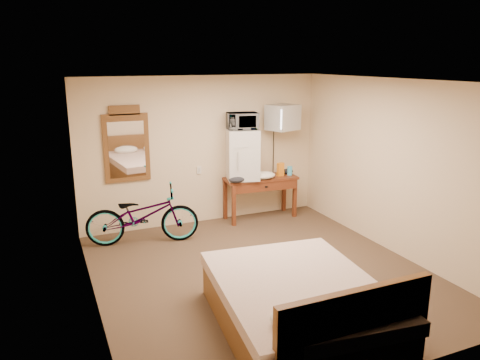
{
  "coord_description": "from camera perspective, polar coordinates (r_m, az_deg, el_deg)",
  "views": [
    {
      "loc": [
        -2.53,
        -5.1,
        2.75
      ],
      "look_at": [
        -0.08,
        0.53,
        1.16
      ],
      "focal_mm": 35.0,
      "sensor_mm": 36.0,
      "label": 1
    }
  ],
  "objects": [
    {
      "name": "blue_cup",
      "position": [
        8.36,
        6.09,
        1.13
      ],
      "size": [
        0.09,
        0.09,
        0.16
      ],
      "primitive_type": "cylinder",
      "color": "#42B3E3",
      "rests_on": "desk"
    },
    {
      "name": "snack_bag",
      "position": [
        8.28,
        4.95,
        1.3
      ],
      "size": [
        0.12,
        0.08,
        0.23
      ],
      "primitive_type": "cube",
      "rotation": [
        0.0,
        0.0,
        0.1
      ],
      "color": "orange",
      "rests_on": "desk"
    },
    {
      "name": "desk",
      "position": [
        8.2,
        2.61,
        -0.55
      ],
      "size": [
        1.31,
        0.58,
        0.75
      ],
      "color": "#642F16",
      "rests_on": "floor"
    },
    {
      "name": "bed",
      "position": [
        5.03,
        7.41,
        -14.89
      ],
      "size": [
        1.81,
        2.26,
        0.9
      ],
      "color": "brown",
      "rests_on": "floor"
    },
    {
      "name": "room",
      "position": [
        5.89,
        2.78,
        -0.27
      ],
      "size": [
        4.6,
        4.64,
        2.5
      ],
      "color": "#453222",
      "rests_on": "ground"
    },
    {
      "name": "bicycle",
      "position": [
        7.29,
        -11.8,
        -4.24
      ],
      "size": [
        1.78,
        0.93,
        0.89
      ],
      "primitive_type": "imported",
      "rotation": [
        0.0,
        0.0,
        1.36
      ],
      "color": "black",
      "rests_on": "floor"
    },
    {
      "name": "wall_mirror",
      "position": [
        7.6,
        -13.67,
        4.14
      ],
      "size": [
        0.71,
        0.04,
        1.21
      ],
      "color": "brown",
      "rests_on": "room"
    },
    {
      "name": "microwave",
      "position": [
        7.89,
        0.29,
        7.21
      ],
      "size": [
        0.57,
        0.44,
        0.28
      ],
      "primitive_type": "imported",
      "rotation": [
        0.0,
        0.0,
        -0.21
      ],
      "color": "silver",
      "rests_on": "mini_fridge"
    },
    {
      "name": "crt_television",
      "position": [
        8.18,
        5.23,
        7.62
      ],
      "size": [
        0.61,
        0.66,
        0.43
      ],
      "color": "black",
      "rests_on": "room"
    },
    {
      "name": "cloth_dark_b",
      "position": [
        8.47,
        5.86,
        1.08
      ],
      "size": [
        0.2,
        0.16,
        0.09
      ],
      "primitive_type": "ellipsoid",
      "color": "black",
      "rests_on": "desk"
    },
    {
      "name": "cloth_cream",
      "position": [
        8.07,
        2.95,
        0.57
      ],
      "size": [
        0.4,
        0.31,
        0.12
      ],
      "primitive_type": "ellipsoid",
      "color": "white",
      "rests_on": "desk"
    },
    {
      "name": "cloth_dark_a",
      "position": [
        7.81,
        -0.41,
        0.06
      ],
      "size": [
        0.27,
        0.21,
        0.1
      ],
      "primitive_type": "ellipsoid",
      "color": "black",
      "rests_on": "desk"
    },
    {
      "name": "mini_fridge",
      "position": [
        7.98,
        0.29,
        3.15
      ],
      "size": [
        0.63,
        0.61,
        0.86
      ],
      "color": "silver",
      "rests_on": "desk"
    }
  ]
}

